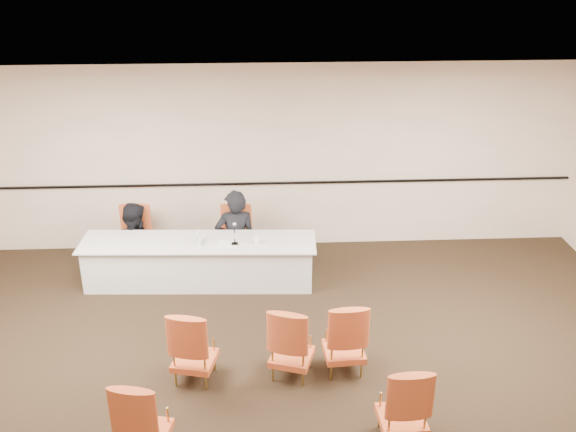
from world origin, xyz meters
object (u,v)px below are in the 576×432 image
object	(u,v)px
panelist_second	(136,251)
aud_chair_back_left	(143,416)
panelist_main	(236,243)
panelist_main_chair	(236,238)
drinking_glass	(200,242)
coffee_cup	(256,240)
aud_chair_front_left	(194,344)
water_bottle	(199,236)
aud_chair_front_mid	(292,340)
panel_table	(199,262)
panelist_second_chair	(134,238)
aud_chair_front_right	(344,335)
microphone	(235,235)
aud_chair_back_right	(403,401)

from	to	relation	value
panelist_second	aud_chair_back_left	world-z (taller)	panelist_second
panelist_main	panelist_main_chair	size ratio (longest dim) A/B	1.85
drinking_glass	coffee_cup	bearing A→B (deg)	1.14
aud_chair_front_left	water_bottle	bearing A→B (deg)	105.22
panelist_second	aud_chair_front_mid	size ratio (longest dim) A/B	1.68
panel_table	aud_chair_back_left	world-z (taller)	aud_chair_back_left
panel_table	panelist_second_chair	world-z (taller)	panelist_second_chair
drinking_glass	aud_chair_front_right	xyz separation A→B (m)	(1.81, -2.02, -0.26)
panelist_second_chair	panelist_second	bearing A→B (deg)	0.00
drinking_glass	panelist_main_chair	bearing A→B (deg)	52.01
water_bottle	panelist_second	bearing A→B (deg)	150.04
panelist_main	aud_chair_front_left	distance (m)	2.76
panelist_main	microphone	world-z (taller)	panelist_main
microphone	drinking_glass	distance (m)	0.50
panelist_second	aud_chair_front_left	size ratio (longest dim) A/B	1.68
water_bottle	aud_chair_back_left	size ratio (longest dim) A/B	0.21
panelist_main	aud_chair_front_left	bearing A→B (deg)	74.71
panelist_second	aud_chair_front_left	xyz separation A→B (m)	(1.14, -2.81, 0.21)
microphone	coffee_cup	world-z (taller)	microphone
microphone	drinking_glass	bearing A→B (deg)	-178.62
microphone	aud_chair_front_mid	bearing A→B (deg)	-71.85
water_bottle	aud_chair_front_right	bearing A→B (deg)	-49.16
aud_chair_back_left	aud_chair_back_right	world-z (taller)	same
drinking_glass	aud_chair_back_left	xyz separation A→B (m)	(-0.33, -3.28, -0.26)
panel_table	aud_chair_back_right	world-z (taller)	aud_chair_back_right
drinking_glass	aud_chair_back_right	distance (m)	3.92
microphone	aud_chair_front_left	distance (m)	2.19
panelist_second	coffee_cup	xyz separation A→B (m)	(1.88, -0.69, 0.48)
coffee_cup	aud_chair_back_left	world-z (taller)	aud_chair_back_left
panel_table	microphone	xyz separation A→B (m)	(0.53, -0.12, 0.48)
panelist_main_chair	panelist_second	xyz separation A→B (m)	(-1.56, 0.08, -0.21)
aud_chair_front_left	aud_chair_front_mid	size ratio (longest dim) A/B	1.00
panelist_second	drinking_glass	distance (m)	1.36
panelist_second_chair	aud_chair_front_right	world-z (taller)	same
panelist_second_chair	microphone	world-z (taller)	microphone
drinking_glass	panel_table	bearing A→B (deg)	106.23
panelist_main_chair	aud_chair_front_left	xyz separation A→B (m)	(-0.42, -2.73, 0.00)
microphone	aud_chair_front_left	world-z (taller)	microphone
microphone	panelist_main_chair	bearing A→B (deg)	90.36
panelist_second	coffee_cup	bearing A→B (deg)	-178.74
panelist_main	aud_chair_back_right	size ratio (longest dim) A/B	1.85
drinking_glass	aud_chair_front_mid	bearing A→B (deg)	-60.28
water_bottle	coffee_cup	bearing A→B (deg)	-5.65
aud_chair_back_left	aud_chair_front_right	bearing A→B (deg)	42.51
drinking_glass	aud_chair_front_mid	xyz separation A→B (m)	(1.19, -2.09, -0.26)
panelist_main_chair	panelist_second	distance (m)	1.58
coffee_cup	aud_chair_back_left	xyz separation A→B (m)	(-1.13, -3.29, -0.26)
aud_chair_front_right	aud_chair_back_right	size ratio (longest dim) A/B	1.00
panelist_main	aud_chair_back_right	world-z (taller)	panelist_main
panelist_second	microphone	world-z (taller)	panelist_second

